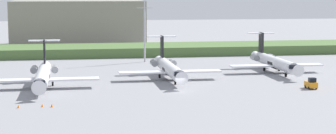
{
  "coord_description": "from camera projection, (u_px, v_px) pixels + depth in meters",
  "views": [
    {
      "loc": [
        -21.01,
        -113.61,
        19.87
      ],
      "look_at": [
        0.0,
        14.27,
        3.0
      ],
      "focal_mm": 63.21,
      "sensor_mm": 36.0,
      "label": 1
    }
  ],
  "objects": [
    {
      "name": "regional_jet_third",
      "position": [
        274.0,
        62.0,
        144.07
      ],
      "size": [
        22.81,
        31.0,
        9.0
      ],
      "color": "white",
      "rests_on": "ground"
    },
    {
      "name": "baggage_tug",
      "position": [
        311.0,
        84.0,
        119.99
      ],
      "size": [
        1.72,
        3.2,
        2.3
      ],
      "color": "orange",
      "rests_on": "ground"
    },
    {
      "name": "safety_cone_front_marker",
      "position": [
        18.0,
        106.0,
        100.31
      ],
      "size": [
        0.44,
        0.44,
        0.55
      ],
      "primitive_type": "cone",
      "color": "orange",
      "rests_on": "ground"
    },
    {
      "name": "safety_cone_rear_marker",
      "position": [
        52.0,
        106.0,
        101.02
      ],
      "size": [
        0.44,
        0.44,
        0.55
      ],
      "primitive_type": "cone",
      "color": "orange",
      "rests_on": "ground"
    },
    {
      "name": "regional_jet_second",
      "position": [
        169.0,
        68.0,
        132.77
      ],
      "size": [
        22.81,
        31.0,
        9.0
      ],
      "color": "white",
      "rests_on": "ground"
    },
    {
      "name": "safety_cone_mid_marker",
      "position": [
        42.0,
        105.0,
        101.23
      ],
      "size": [
        0.44,
        0.44,
        0.55
      ],
      "primitive_type": "cone",
      "color": "orange",
      "rests_on": "ground"
    },
    {
      "name": "distant_hangar",
      "position": [
        78.0,
        23.0,
        212.47
      ],
      "size": [
        46.1,
        28.65,
        16.2
      ],
      "primitive_type": "cube",
      "color": "gray",
      "rests_on": "ground"
    },
    {
      "name": "antenna_mast",
      "position": [
        145.0,
        28.0,
        163.62
      ],
      "size": [
        4.4,
        0.5,
        23.0
      ],
      "color": "#B2B2B7",
      "rests_on": "ground"
    },
    {
      "name": "regional_jet_nearest",
      "position": [
        43.0,
        75.0,
        121.25
      ],
      "size": [
        22.81,
        31.0,
        9.0
      ],
      "color": "white",
      "rests_on": "ground"
    },
    {
      "name": "ground_plane",
      "position": [
        158.0,
        71.0,
        146.47
      ],
      "size": [
        500.0,
        500.0,
        0.0
      ],
      "primitive_type": "plane",
      "color": "gray"
    },
    {
      "name": "grass_berm",
      "position": [
        140.0,
        50.0,
        184.03
      ],
      "size": [
        320.0,
        20.0,
        2.86
      ],
      "primitive_type": "cube",
      "color": "#4C6B38",
      "rests_on": "ground"
    }
  ]
}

